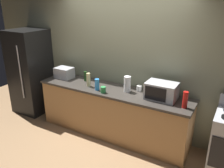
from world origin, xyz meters
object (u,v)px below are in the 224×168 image
Objects in this scene: mug_white at (139,88)px; microwave at (161,91)px; bottle_hot_sauce at (185,100)px; bottle_wine at (85,76)px; refrigerator at (31,72)px; paper_towel_roll at (127,84)px; bottle_spray_cleaner at (97,85)px; mug_green at (103,90)px; toaster_oven at (64,73)px; bottle_vinegar at (88,80)px.

microwave is at bearing -16.79° from mug_white.
bottle_wine is at bearing 173.60° from bottle_hot_sauce.
refrigerator is at bearing -179.06° from microwave.
bottle_spray_cleaner is at bearing -157.19° from paper_towel_roll.
paper_towel_roll reaches higher than mug_white.
bottle_hot_sauce reaches higher than mug_white.
refrigerator is 8.96× the size of bottle_spray_cleaner.
bottle_spray_cleaner reaches higher than mug_green.
toaster_oven is 0.95m from bottle_spray_cleaner.
microwave reaches higher than toaster_oven.
mug_green is (-0.32, -0.26, -0.08)m from paper_towel_roll.
refrigerator is 2.93m from microwave.
microwave is at bearing -3.03° from bottle_wine.
toaster_oven is at bearing 179.65° from microwave.
mug_white is at bearing 163.21° from microwave.
refrigerator is 16.80× the size of mug_green.
bottle_spray_cleaner is 1.49m from bottle_hot_sauce.
mug_green is at bearing -19.30° from bottle_spray_cleaner.
microwave reaches higher than bottle_wine.
bottle_hot_sauce is (2.42, -0.15, 0.02)m from toaster_oven.
refrigerator is 7.17× the size of bottle_hot_sauce.
mug_white is at bearing 4.34° from toaster_oven.
mug_white is at bearing 4.13° from refrigerator.
bottle_vinegar is at bearing -11.49° from toaster_oven.
paper_towel_roll is 1.45× the size of bottle_wine.
bottle_hot_sauce is at bearing -3.53° from toaster_oven.
bottle_vinegar is (-0.23, 0.07, 0.02)m from bottle_spray_cleaner.
toaster_oven is 1.12m from mug_green.
toaster_oven reaches higher than bottle_spray_cleaner.
paper_towel_roll is at bearing 1.24° from refrigerator.
microwave is 2.01m from toaster_oven.
bottle_vinegar is at bearing 162.97° from bottle_spray_cleaner.
bottle_wine is at bearing 5.35° from refrigerator.
mug_white is (0.88, 0.26, -0.08)m from bottle_vinegar.
bottle_wine is 0.93× the size of bottle_spray_cleaner.
paper_towel_roll is 0.52m from bottle_spray_cleaner.
mug_white is at bearing 16.45° from bottle_vinegar.
refrigerator is 1.61m from bottle_vinegar.
bottle_vinegar reaches higher than mug_green.
toaster_oven reaches higher than mug_green.
toaster_oven reaches higher than bottle_wine.
bottle_hot_sauce is at bearing 2.44° from bottle_spray_cleaner.
toaster_oven is 0.71m from bottle_vinegar.
bottle_hot_sauce reaches higher than mug_green.
bottle_wine is at bearing 8.38° from toaster_oven.
bottle_vinegar is at bearing -174.42° from microwave.
refrigerator is at bearing 178.47° from bottle_hot_sauce.
bottle_spray_cleaner is at bearing -4.73° from refrigerator.
microwave is 0.43m from bottle_hot_sauce.
bottle_hot_sauce is 2.68× the size of mug_white.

